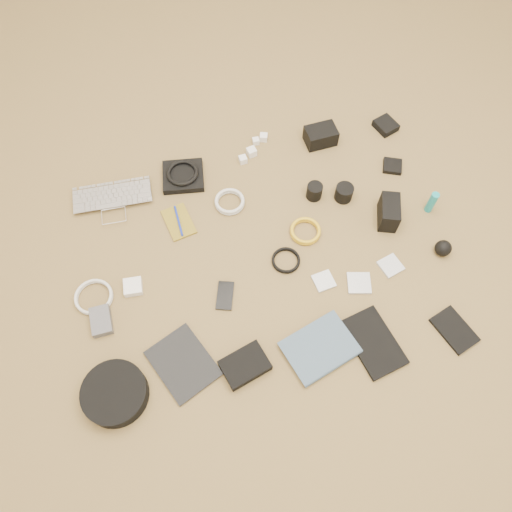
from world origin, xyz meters
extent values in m
cube|color=olive|center=(0.00, 0.00, -0.02)|extent=(4.00, 4.00, 0.04)
imported|color=silver|center=(-0.47, 0.34, 0.01)|extent=(0.31, 0.22, 0.02)
cube|color=black|center=(-0.19, 0.41, 0.01)|extent=(0.18, 0.17, 0.03)
torus|color=black|center=(-0.19, 0.41, 0.04)|extent=(0.13, 0.13, 0.02)
cube|color=white|center=(0.10, 0.46, 0.02)|extent=(0.04, 0.04, 0.03)
cube|color=white|center=(0.13, 0.52, 0.01)|extent=(0.03, 0.03, 0.02)
cube|color=white|center=(0.17, 0.53, 0.01)|extent=(0.04, 0.04, 0.03)
cube|color=white|center=(0.06, 0.44, 0.01)|extent=(0.03, 0.03, 0.03)
cube|color=black|center=(0.39, 0.46, 0.04)|extent=(0.13, 0.09, 0.07)
cube|color=black|center=(0.68, 0.46, 0.02)|extent=(0.10, 0.11, 0.03)
cube|color=olive|center=(-0.24, 0.22, 0.00)|extent=(0.12, 0.16, 0.01)
cylinder|color=#1529B0|center=(-0.24, 0.22, 0.01)|extent=(0.01, 0.13, 0.01)
torus|color=silver|center=(-0.04, 0.25, 0.01)|extent=(0.14, 0.14, 0.01)
cylinder|color=black|center=(0.28, 0.21, 0.03)|extent=(0.06, 0.06, 0.06)
cylinder|color=black|center=(0.39, 0.17, 0.03)|extent=(0.07, 0.07, 0.06)
cube|color=black|center=(0.63, 0.26, 0.01)|extent=(0.09, 0.09, 0.02)
cube|color=white|center=(-0.44, -0.01, 0.01)|extent=(0.07, 0.07, 0.03)
torus|color=silver|center=(-0.58, -0.02, 0.01)|extent=(0.17, 0.17, 0.01)
torus|color=black|center=(0.10, -0.04, 0.00)|extent=(0.11, 0.11, 0.01)
torus|color=gold|center=(0.20, 0.06, 0.01)|extent=(0.14, 0.14, 0.01)
cube|color=black|center=(0.52, 0.04, 0.05)|extent=(0.10, 0.14, 0.09)
cylinder|color=teal|center=(0.69, 0.04, 0.05)|extent=(0.03, 0.03, 0.10)
cube|color=#515055|center=(-0.56, -0.11, 0.01)|extent=(0.07, 0.10, 0.03)
cube|color=black|center=(-0.32, -0.32, 0.00)|extent=(0.24, 0.27, 0.01)
cube|color=black|center=(-0.14, -0.12, 0.00)|extent=(0.09, 0.12, 0.01)
cube|color=silver|center=(0.21, -0.15, 0.00)|extent=(0.08, 0.08, 0.01)
cube|color=silver|center=(0.33, -0.19, 0.01)|extent=(0.10, 0.10, 0.01)
cube|color=silver|center=(0.46, -0.15, 0.01)|extent=(0.09, 0.09, 0.01)
sphere|color=black|center=(0.66, -0.14, 0.03)|extent=(0.06, 0.06, 0.06)
cylinder|color=black|center=(-0.54, -0.37, 0.03)|extent=(0.24, 0.24, 0.06)
cube|color=black|center=(-0.13, -0.38, 0.02)|extent=(0.17, 0.14, 0.04)
imported|color=#3F556B|center=(0.15, -0.46, 0.01)|extent=(0.26, 0.23, 0.02)
cube|color=black|center=(0.30, -0.40, 0.01)|extent=(0.18, 0.24, 0.02)
cube|color=black|center=(0.58, -0.43, 0.01)|extent=(0.14, 0.17, 0.01)
camera|label=1|loc=(-0.20, -0.81, 1.60)|focal=35.00mm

